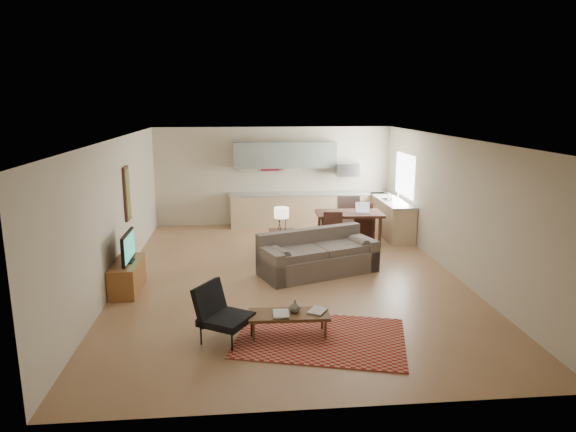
{
  "coord_description": "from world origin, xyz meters",
  "views": [
    {
      "loc": [
        -0.93,
        -9.58,
        3.36
      ],
      "look_at": [
        0.0,
        0.3,
        1.15
      ],
      "focal_mm": 32.0,
      "sensor_mm": 36.0,
      "label": 1
    }
  ],
  "objects": [
    {
      "name": "room",
      "position": [
        0.0,
        0.0,
        1.35
      ],
      "size": [
        9.0,
        9.0,
        9.0
      ],
      "color": "#946A47",
      "rests_on": "ground"
    },
    {
      "name": "kitchen_counter_back",
      "position": [
        0.9,
        4.18,
        0.46
      ],
      "size": [
        4.26,
        0.64,
        0.92
      ],
      "primitive_type": null,
      "color": "tan",
      "rests_on": "ground"
    },
    {
      "name": "kitchen_counter_right",
      "position": [
        2.93,
        3.0,
        0.46
      ],
      "size": [
        0.64,
        2.26,
        0.92
      ],
      "primitive_type": null,
      "color": "tan",
      "rests_on": "ground"
    },
    {
      "name": "kitchen_range",
      "position": [
        2.0,
        4.18,
        0.45
      ],
      "size": [
        0.62,
        0.62,
        0.9
      ],
      "primitive_type": "cube",
      "color": "#A5A8AD",
      "rests_on": "ground"
    },
    {
      "name": "kitchen_microwave",
      "position": [
        2.0,
        4.2,
        1.55
      ],
      "size": [
        0.62,
        0.4,
        0.35
      ],
      "primitive_type": "cube",
      "color": "#A5A8AD",
      "rests_on": "room"
    },
    {
      "name": "upper_cabinets",
      "position": [
        0.3,
        4.33,
        1.95
      ],
      "size": [
        2.8,
        0.34,
        0.7
      ],
      "primitive_type": "cube",
      "color": "slate",
      "rests_on": "room"
    },
    {
      "name": "window_right",
      "position": [
        3.23,
        3.0,
        1.55
      ],
      "size": [
        0.02,
        1.4,
        1.05
      ],
      "primitive_type": "cube",
      "color": "white",
      "rests_on": "room"
    },
    {
      "name": "wall_art_left",
      "position": [
        -3.21,
        0.9,
        1.55
      ],
      "size": [
        0.06,
        0.42,
        1.1
      ],
      "primitive_type": null,
      "color": "olive",
      "rests_on": "room"
    },
    {
      "name": "triptych",
      "position": [
        -0.1,
        4.47,
        1.75
      ],
      "size": [
        1.7,
        0.04,
        0.5
      ],
      "primitive_type": null,
      "color": "beige",
      "rests_on": "room"
    },
    {
      "name": "rug",
      "position": [
        0.19,
        -2.76,
        0.01
      ],
      "size": [
        2.75,
        2.22,
        0.02
      ],
      "primitive_type": "cube",
      "rotation": [
        0.0,
        0.0,
        -0.26
      ],
      "color": "maroon",
      "rests_on": "floor"
    },
    {
      "name": "sofa",
      "position": [
        0.59,
        0.12,
        0.42
      ],
      "size": [
        2.64,
        1.85,
        0.84
      ],
      "primitive_type": null,
      "rotation": [
        0.0,
        0.0,
        0.37
      ],
      "color": "#62574F",
      "rests_on": "floor"
    },
    {
      "name": "coffee_table",
      "position": [
        -0.26,
        -2.63,
        0.18
      ],
      "size": [
        1.2,
        0.5,
        0.36
      ],
      "primitive_type": null,
      "rotation": [
        0.0,
        0.0,
        -0.03
      ],
      "color": "#492F16",
      "rests_on": "floor"
    },
    {
      "name": "book_a",
      "position": [
        -0.5,
        -2.67,
        0.37
      ],
      "size": [
        0.25,
        0.32,
        0.03
      ],
      "primitive_type": "imported",
      "rotation": [
        0.0,
        0.0,
        -0.03
      ],
      "color": "maroon",
      "rests_on": "coffee_table"
    },
    {
      "name": "book_b",
      "position": [
        0.07,
        -2.55,
        0.36
      ],
      "size": [
        0.49,
        0.5,
        0.02
      ],
      "primitive_type": "imported",
      "rotation": [
        0.0,
        0.0,
        -0.54
      ],
      "color": "navy",
      "rests_on": "coffee_table"
    },
    {
      "name": "vase",
      "position": [
        -0.17,
        -2.59,
        0.44
      ],
      "size": [
        0.24,
        0.24,
        0.18
      ],
      "primitive_type": "imported",
      "rotation": [
        0.0,
        0.0,
        0.22
      ],
      "color": "black",
      "rests_on": "coffee_table"
    },
    {
      "name": "armchair",
      "position": [
        -1.17,
        -2.71,
        0.42
      ],
      "size": [
        1.0,
        1.0,
        0.83
      ],
      "primitive_type": null,
      "rotation": [
        0.0,
        0.0,
        1.01
      ],
      "color": "black",
      "rests_on": "floor"
    },
    {
      "name": "tv_credenza",
      "position": [
        -3.01,
        -0.5,
        0.27
      ],
      "size": [
        0.45,
        1.18,
        0.54
      ],
      "primitive_type": null,
      "color": "brown",
      "rests_on": "floor"
    },
    {
      "name": "tv",
      "position": [
        -2.96,
        -0.5,
        0.82
      ],
      "size": [
        0.09,
        0.91,
        0.54
      ],
      "primitive_type": null,
      "color": "black",
      "rests_on": "tv_credenza"
    },
    {
      "name": "console_table",
      "position": [
        -0.06,
        1.14,
        0.32
      ],
      "size": [
        0.57,
        0.4,
        0.65
      ],
      "primitive_type": null,
      "rotation": [
        0.0,
        0.0,
        -0.05
      ],
      "color": "#391F18",
      "rests_on": "floor"
    },
    {
      "name": "table_lamp",
      "position": [
        -0.06,
        1.14,
        0.91
      ],
      "size": [
        0.33,
        0.33,
        0.52
      ],
      "primitive_type": null,
      "rotation": [
        0.0,
        0.0,
        -0.05
      ],
      "color": "beige",
      "rests_on": "console_table"
    },
    {
      "name": "dining_table",
      "position": [
        1.64,
        2.17,
        0.4
      ],
      "size": [
        1.59,
        0.95,
        0.79
      ],
      "primitive_type": null,
      "rotation": [
        0.0,
        0.0,
        -0.04
      ],
      "color": "#391F18",
      "rests_on": "floor"
    },
    {
      "name": "dining_chair_near",
      "position": [
        1.15,
        1.52,
        0.46
      ],
      "size": [
        0.47,
        0.49,
        0.91
      ],
      "primitive_type": null,
      "rotation": [
        0.0,
        0.0,
        -0.07
      ],
      "color": "#391F18",
      "rests_on": "floor"
    },
    {
      "name": "dining_chair_far",
      "position": [
        2.14,
        2.83,
        0.46
      ],
      "size": [
        0.51,
        0.53,
        0.93
      ],
      "primitive_type": null,
      "rotation": [
        0.0,
        0.0,
        2.98
      ],
      "color": "#391F18",
      "rests_on": "floor"
    },
    {
      "name": "laptop",
      "position": [
        1.96,
        2.07,
        0.92
      ],
      "size": [
        0.35,
        0.27,
        0.25
      ],
      "primitive_type": null,
      "rotation": [
        0.0,
        0.0,
        -0.08
      ],
      "color": "#A5A8AD",
      "rests_on": "dining_table"
    },
    {
      "name": "soap_bottle",
      "position": [
        2.83,
        2.95,
        1.02
      ],
      "size": [
        0.13,
        0.13,
        0.19
      ],
      "primitive_type": "imported",
      "rotation": [
        0.0,
        0.0,
        -0.25
      ],
      "color": "beige",
      "rests_on": "kitchen_counter_right"
    }
  ]
}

